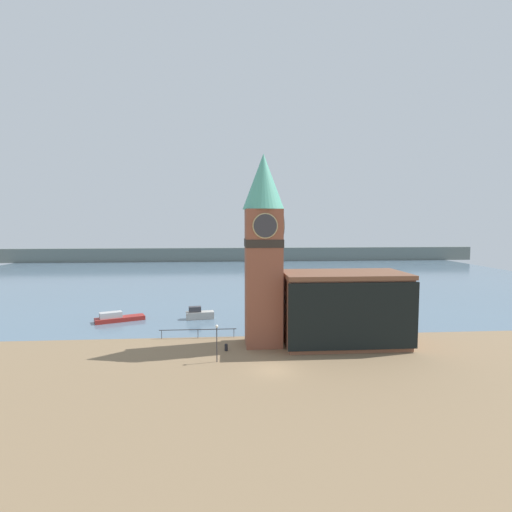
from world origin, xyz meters
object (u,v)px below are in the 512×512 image
object	(u,v)px
clock_tower	(263,245)
lamp_post	(217,336)
mooring_bollard_near	(226,347)
pier_building	(344,308)
boat_far	(117,318)
boat_near	(199,314)

from	to	relation	value
clock_tower	lamp_post	distance (m)	11.80
mooring_bollard_near	lamp_post	size ratio (longest dim) A/B	0.21
pier_building	lamp_post	size ratio (longest dim) A/B	3.69
pier_building	boat_far	distance (m)	32.36
clock_tower	mooring_bollard_near	world-z (taller)	clock_tower
lamp_post	boat_far	bearing A→B (deg)	129.17
boat_far	lamp_post	size ratio (longest dim) A/B	1.83
pier_building	boat_near	xyz separation A→B (m)	(-17.68, 13.72, -3.53)
clock_tower	mooring_bollard_near	bearing A→B (deg)	-154.30
boat_far	lamp_post	xyz separation A→B (m)	(14.71, -18.06, 2.19)
boat_near	lamp_post	distance (m)	19.03
clock_tower	lamp_post	xyz separation A→B (m)	(-5.27, -5.59, -8.95)
clock_tower	boat_far	distance (m)	26.05
boat_far	lamp_post	world-z (taller)	lamp_post
lamp_post	pier_building	bearing A→B (deg)	18.71
pier_building	lamp_post	xyz separation A→B (m)	(-14.64, -4.96, -1.54)
mooring_bollard_near	lamp_post	bearing A→B (deg)	-105.01
boat_near	mooring_bollard_near	size ratio (longest dim) A/B	5.16
clock_tower	mooring_bollard_near	distance (m)	12.20
mooring_bollard_near	clock_tower	bearing A→B (deg)	25.70
boat_far	lamp_post	distance (m)	23.39
pier_building	boat_far	world-z (taller)	pier_building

